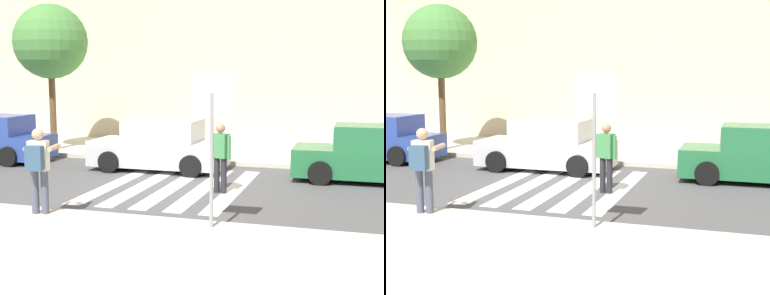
# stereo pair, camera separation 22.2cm
# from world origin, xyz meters

# --- Properties ---
(ground_plane) EXTENTS (120.00, 120.00, 0.00)m
(ground_plane) POSITION_xyz_m (0.00, 0.00, 0.00)
(ground_plane) COLOR #4C4C4F
(sidewalk_near) EXTENTS (60.00, 6.00, 0.14)m
(sidewalk_near) POSITION_xyz_m (0.00, -6.20, 0.07)
(sidewalk_near) COLOR beige
(sidewalk_near) RESTS_ON ground
(sidewalk_far) EXTENTS (60.00, 4.80, 0.14)m
(sidewalk_far) POSITION_xyz_m (0.00, 6.00, 0.07)
(sidewalk_far) COLOR beige
(sidewalk_far) RESTS_ON ground
(building_facade_far) EXTENTS (56.00, 4.00, 6.80)m
(building_facade_far) POSITION_xyz_m (0.00, 10.40, 3.40)
(building_facade_far) COLOR beige
(building_facade_far) RESTS_ON ground
(crosswalk_stripe_0) EXTENTS (0.44, 5.20, 0.01)m
(crosswalk_stripe_0) POSITION_xyz_m (-1.60, 0.20, 0.00)
(crosswalk_stripe_0) COLOR silver
(crosswalk_stripe_0) RESTS_ON ground
(crosswalk_stripe_1) EXTENTS (0.44, 5.20, 0.01)m
(crosswalk_stripe_1) POSITION_xyz_m (-0.80, 0.20, 0.00)
(crosswalk_stripe_1) COLOR silver
(crosswalk_stripe_1) RESTS_ON ground
(crosswalk_stripe_2) EXTENTS (0.44, 5.20, 0.01)m
(crosswalk_stripe_2) POSITION_xyz_m (0.00, 0.20, 0.00)
(crosswalk_stripe_2) COLOR silver
(crosswalk_stripe_2) RESTS_ON ground
(crosswalk_stripe_3) EXTENTS (0.44, 5.20, 0.01)m
(crosswalk_stripe_3) POSITION_xyz_m (0.80, 0.20, 0.00)
(crosswalk_stripe_3) COLOR silver
(crosswalk_stripe_3) RESTS_ON ground
(crosswalk_stripe_4) EXTENTS (0.44, 5.20, 0.01)m
(crosswalk_stripe_4) POSITION_xyz_m (1.60, 0.20, 0.00)
(crosswalk_stripe_4) COLOR silver
(crosswalk_stripe_4) RESTS_ON ground
(stop_sign) EXTENTS (0.76, 0.08, 2.80)m
(stop_sign) POSITION_xyz_m (2.00, -3.61, 2.18)
(stop_sign) COLOR gray
(stop_sign) RESTS_ON sidewalk_near
(photographer_with_backpack) EXTENTS (0.69, 0.92, 1.72)m
(photographer_with_backpack) POSITION_xyz_m (-1.53, -3.71, 1.17)
(photographer_with_backpack) COLOR #474C60
(photographer_with_backpack) RESTS_ON sidewalk_near
(pedestrian_crossing) EXTENTS (0.56, 0.35, 1.72)m
(pedestrian_crossing) POSITION_xyz_m (1.34, -0.23, 0.97)
(pedestrian_crossing) COLOR #232328
(pedestrian_crossing) RESTS_ON ground
(parked_car_silver) EXTENTS (4.10, 1.92, 1.55)m
(parked_car_silver) POSITION_xyz_m (-1.17, 2.30, 0.73)
(parked_car_silver) COLOR #B7BABF
(parked_car_silver) RESTS_ON ground
(parked_car_green) EXTENTS (4.10, 1.92, 1.55)m
(parked_car_green) POSITION_xyz_m (4.95, 2.30, 0.73)
(parked_car_green) COLOR #236B3D
(parked_car_green) RESTS_ON ground
(street_tree_west) EXTENTS (2.67, 2.67, 5.26)m
(street_tree_west) POSITION_xyz_m (-6.14, 4.44, 4.04)
(street_tree_west) COLOR brown
(street_tree_west) RESTS_ON sidewalk_far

